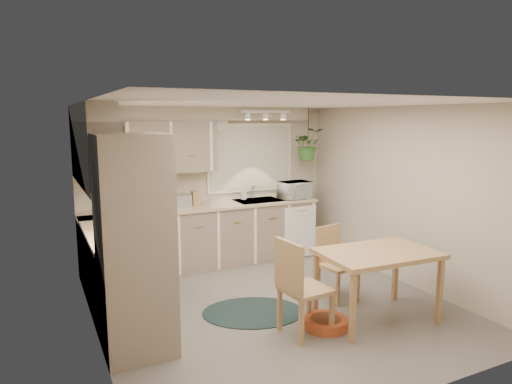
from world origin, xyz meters
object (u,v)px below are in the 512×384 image
at_px(dining_table, 377,285).
at_px(chair_back, 338,264).
at_px(pet_bed, 326,323).
at_px(chair_left, 306,286).
at_px(braided_rug, 253,312).
at_px(microwave, 295,188).

relative_size(dining_table, chair_back, 1.40).
bearing_deg(pet_bed, chair_back, 45.42).
bearing_deg(pet_bed, chair_left, 177.88).
distance_m(chair_back, pet_bed, 0.96).
relative_size(chair_back, braided_rug, 0.76).
xyz_separation_m(dining_table, microwave, (0.45, 2.53, 0.71)).
height_order(dining_table, braided_rug, dining_table).
relative_size(chair_back, microwave, 1.79).
bearing_deg(pet_bed, dining_table, -5.52).
bearing_deg(microwave, chair_left, -123.85).
height_order(chair_left, braided_rug, chair_left).
height_order(dining_table, pet_bed, dining_table).
bearing_deg(microwave, braided_rug, -137.65).
bearing_deg(braided_rug, chair_back, -3.91).
xyz_separation_m(chair_left, chair_back, (0.87, 0.61, -0.06)).
bearing_deg(chair_left, microwave, 147.01).
height_order(chair_back, pet_bed, chair_back).
height_order(chair_back, microwave, microwave).
xyz_separation_m(dining_table, pet_bed, (-0.63, 0.06, -0.34)).
relative_size(dining_table, chair_left, 1.23).
distance_m(chair_left, pet_bed, 0.52).
height_order(chair_back, braided_rug, chair_back).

